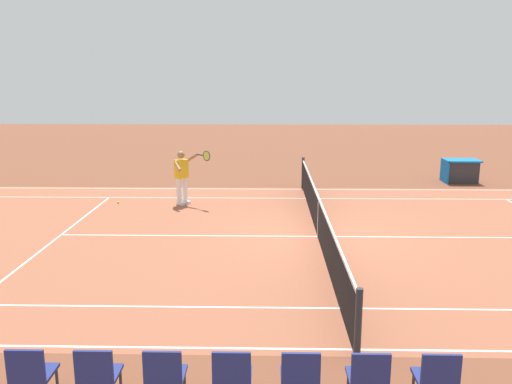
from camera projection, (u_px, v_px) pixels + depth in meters
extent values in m
plane|color=brown|center=(318.00, 237.00, 13.05)|extent=(60.00, 60.00, 0.00)
cube|color=#935138|center=(318.00, 237.00, 13.05)|extent=(24.20, 11.40, 0.00)
cube|color=white|center=(303.00, 189.00, 18.41)|extent=(23.80, 0.05, 0.01)
cube|color=white|center=(353.00, 350.00, 7.68)|extent=(23.80, 0.05, 0.01)
cube|color=white|center=(306.00, 198.00, 17.06)|extent=(23.80, 0.05, 0.01)
cube|color=white|center=(340.00, 308.00, 9.04)|extent=(23.80, 0.05, 0.01)
cube|color=white|center=(61.00, 235.00, 13.18)|extent=(0.05, 8.22, 0.01)
cube|color=white|center=(318.00, 236.00, 13.05)|extent=(12.80, 0.05, 0.01)
cylinder|color=#2D2D33|center=(303.00, 173.00, 18.59)|extent=(0.10, 0.10, 1.08)
cylinder|color=#2D2D33|center=(358.00, 325.00, 7.27)|extent=(0.10, 0.10, 1.08)
cube|color=black|center=(318.00, 219.00, 12.95)|extent=(0.02, 11.60, 0.88)
cube|color=white|center=(319.00, 199.00, 12.84)|extent=(0.04, 11.60, 0.06)
cube|color=white|center=(318.00, 219.00, 12.95)|extent=(0.04, 0.06, 0.88)
cylinder|color=white|center=(179.00, 190.00, 16.17)|extent=(0.15, 0.15, 0.74)
cube|color=white|center=(181.00, 203.00, 16.22)|extent=(0.28, 0.27, 0.09)
cylinder|color=white|center=(185.00, 189.00, 16.35)|extent=(0.15, 0.15, 0.74)
cube|color=white|center=(187.00, 202.00, 16.39)|extent=(0.28, 0.27, 0.09)
cube|color=yellow|center=(181.00, 169.00, 16.12)|extent=(0.43, 0.44, 0.56)
sphere|color=#9E704C|center=(181.00, 155.00, 16.02)|extent=(0.23, 0.23, 0.23)
cylinder|color=#9E704C|center=(178.00, 166.00, 15.77)|extent=(0.28, 0.40, 0.26)
cylinder|color=#9E704C|center=(192.00, 158.00, 16.13)|extent=(0.42, 0.24, 0.30)
cylinder|color=#232326|center=(200.00, 155.00, 15.94)|extent=(0.23, 0.21, 0.04)
torus|color=#232326|center=(207.00, 156.00, 15.75)|extent=(0.25, 0.23, 0.31)
cylinder|color=#C6D84C|center=(207.00, 156.00, 15.75)|extent=(0.21, 0.18, 0.27)
sphere|color=#CCE01E|center=(118.00, 202.00, 16.40)|extent=(0.07, 0.07, 0.07)
cube|color=navy|center=(434.00, 379.00, 6.14)|extent=(0.44, 0.44, 0.04)
cube|color=navy|center=(441.00, 371.00, 5.89)|extent=(0.44, 0.04, 0.40)
cube|color=navy|center=(367.00, 378.00, 6.15)|extent=(0.44, 0.44, 0.04)
cube|color=navy|center=(371.00, 370.00, 5.91)|extent=(0.44, 0.04, 0.40)
cube|color=navy|center=(300.00, 377.00, 6.17)|extent=(0.44, 0.44, 0.04)
cube|color=navy|center=(301.00, 369.00, 5.92)|extent=(0.44, 0.04, 0.40)
cube|color=navy|center=(233.00, 376.00, 6.18)|extent=(0.44, 0.44, 0.04)
cube|color=navy|center=(231.00, 368.00, 5.94)|extent=(0.44, 0.04, 0.40)
cube|color=navy|center=(166.00, 375.00, 6.20)|extent=(0.44, 0.44, 0.04)
cube|color=navy|center=(162.00, 368.00, 5.96)|extent=(0.44, 0.04, 0.40)
cylinder|color=#38383D|center=(92.00, 384.00, 6.45)|extent=(0.04, 0.04, 0.44)
cylinder|color=#38383D|center=(121.00, 384.00, 6.44)|extent=(0.04, 0.04, 0.44)
cube|color=navy|center=(100.00, 375.00, 6.22)|extent=(0.44, 0.44, 0.04)
cube|color=navy|center=(94.00, 367.00, 5.97)|extent=(0.44, 0.04, 0.40)
cylinder|color=#38383D|center=(28.00, 383.00, 6.46)|extent=(0.04, 0.04, 0.44)
cylinder|color=#38383D|center=(57.00, 383.00, 6.46)|extent=(0.04, 0.04, 0.44)
cube|color=navy|center=(35.00, 374.00, 6.23)|extent=(0.44, 0.44, 0.04)
cube|color=navy|center=(25.00, 366.00, 5.99)|extent=(0.44, 0.04, 0.40)
cube|color=#2D2D33|center=(461.00, 172.00, 19.55)|extent=(1.10, 0.70, 0.80)
cube|color=blue|center=(462.00, 160.00, 19.46)|extent=(1.24, 0.84, 0.06)
cube|color=blue|center=(445.00, 171.00, 19.56)|extent=(0.06, 0.84, 0.84)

